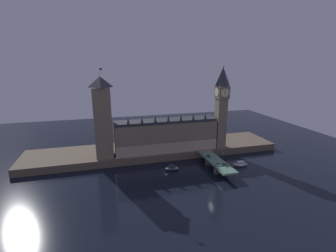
{
  "coord_description": "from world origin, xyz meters",
  "views": [
    {
      "loc": [
        -42.84,
        -162.98,
        79.81
      ],
      "look_at": [
        7.11,
        20.0,
        29.89
      ],
      "focal_mm": 26.0,
      "sensor_mm": 36.0,
      "label": 1
    }
  ],
  "objects_px": {
    "victoria_tower": "(103,118)",
    "pedestrian_near_rail": "(215,165)",
    "car_southbound_lead": "(225,165)",
    "street_lamp_near": "(219,164)",
    "pedestrian_far_rail": "(202,153)",
    "street_lamp_mid": "(223,155)",
    "boat_downstream": "(240,164)",
    "car_northbound_trail": "(218,164)",
    "car_northbound_lead": "(208,156)",
    "boat_upstream": "(172,169)",
    "clock_tower": "(221,105)"
  },
  "relations": [
    {
      "from": "street_lamp_mid",
      "to": "boat_downstream",
      "type": "relative_size",
      "value": 0.51
    },
    {
      "from": "clock_tower",
      "to": "street_lamp_mid",
      "type": "xyz_separation_m",
      "value": [
        -12.51,
        -30.69,
        -33.67
      ]
    },
    {
      "from": "street_lamp_near",
      "to": "clock_tower",
      "type": "bearing_deg",
      "value": 62.85
    },
    {
      "from": "car_northbound_lead",
      "to": "boat_downstream",
      "type": "height_order",
      "value": "car_northbound_lead"
    },
    {
      "from": "car_southbound_lead",
      "to": "street_lamp_near",
      "type": "xyz_separation_m",
      "value": [
        -7.88,
        -4.75,
        3.27
      ]
    },
    {
      "from": "car_northbound_trail",
      "to": "street_lamp_mid",
      "type": "height_order",
      "value": "street_lamp_mid"
    },
    {
      "from": "pedestrian_far_rail",
      "to": "boat_downstream",
      "type": "distance_m",
      "value": 31.09
    },
    {
      "from": "boat_upstream",
      "to": "boat_downstream",
      "type": "xyz_separation_m",
      "value": [
        54.82,
        -6.6,
        0.03
      ]
    },
    {
      "from": "boat_upstream",
      "to": "boat_downstream",
      "type": "distance_m",
      "value": 55.21
    },
    {
      "from": "clock_tower",
      "to": "boat_downstream",
      "type": "bearing_deg",
      "value": -84.38
    },
    {
      "from": "car_southbound_lead",
      "to": "boat_downstream",
      "type": "distance_m",
      "value": 21.46
    },
    {
      "from": "car_northbound_trail",
      "to": "pedestrian_far_rail",
      "type": "bearing_deg",
      "value": 96.05
    },
    {
      "from": "street_lamp_near",
      "to": "boat_downstream",
      "type": "bearing_deg",
      "value": 27.95
    },
    {
      "from": "car_northbound_lead",
      "to": "car_southbound_lead",
      "type": "distance_m",
      "value": 19.54
    },
    {
      "from": "clock_tower",
      "to": "street_lamp_near",
      "type": "height_order",
      "value": "clock_tower"
    },
    {
      "from": "car_northbound_lead",
      "to": "car_northbound_trail",
      "type": "xyz_separation_m",
      "value": [
        0.0,
        -17.15,
        0.02
      ]
    },
    {
      "from": "pedestrian_far_rail",
      "to": "boat_upstream",
      "type": "xyz_separation_m",
      "value": [
        -28.85,
        -9.42,
        -6.0
      ]
    },
    {
      "from": "victoria_tower",
      "to": "pedestrian_far_rail",
      "type": "xyz_separation_m",
      "value": [
        77.13,
        -17.87,
        -30.67
      ]
    },
    {
      "from": "clock_tower",
      "to": "car_northbound_trail",
      "type": "relative_size",
      "value": 15.86
    },
    {
      "from": "street_lamp_near",
      "to": "victoria_tower",
      "type": "bearing_deg",
      "value": 148.04
    },
    {
      "from": "clock_tower",
      "to": "street_lamp_mid",
      "type": "height_order",
      "value": "clock_tower"
    },
    {
      "from": "pedestrian_near_rail",
      "to": "street_lamp_mid",
      "type": "relative_size",
      "value": 0.29
    },
    {
      "from": "victoria_tower",
      "to": "car_northbound_trail",
      "type": "xyz_separation_m",
      "value": [
        79.62,
        -41.39,
        -30.9
      ]
    },
    {
      "from": "street_lamp_near",
      "to": "street_lamp_mid",
      "type": "relative_size",
      "value": 1.03
    },
    {
      "from": "car_southbound_lead",
      "to": "pedestrian_near_rail",
      "type": "relative_size",
      "value": 2.71
    },
    {
      "from": "boat_upstream",
      "to": "street_lamp_near",
      "type": "bearing_deg",
      "value": -35.9
    },
    {
      "from": "pedestrian_far_rail",
      "to": "street_lamp_near",
      "type": "bearing_deg",
      "value": -90.76
    },
    {
      "from": "pedestrian_near_rail",
      "to": "street_lamp_mid",
      "type": "xyz_separation_m",
      "value": [
        10.38,
        8.87,
        2.89
      ]
    },
    {
      "from": "victoria_tower",
      "to": "pedestrian_near_rail",
      "type": "bearing_deg",
      "value": -28.58
    },
    {
      "from": "car_southbound_lead",
      "to": "pedestrian_far_rail",
      "type": "height_order",
      "value": "pedestrian_far_rail"
    },
    {
      "from": "victoria_tower",
      "to": "pedestrian_near_rail",
      "type": "xyz_separation_m",
      "value": [
        77.13,
        -42.03,
        -30.6
      ]
    },
    {
      "from": "pedestrian_near_rail",
      "to": "car_southbound_lead",
      "type": "bearing_deg",
      "value": -8.38
    },
    {
      "from": "car_southbound_lead",
      "to": "car_northbound_trail",
      "type": "bearing_deg",
      "value": 160.82
    },
    {
      "from": "boat_downstream",
      "to": "car_southbound_lead",
      "type": "bearing_deg",
      "value": -153.44
    },
    {
      "from": "car_northbound_trail",
      "to": "pedestrian_near_rail",
      "type": "relative_size",
      "value": 2.56
    },
    {
      "from": "street_lamp_near",
      "to": "boat_downstream",
      "type": "height_order",
      "value": "street_lamp_near"
    },
    {
      "from": "pedestrian_far_rail",
      "to": "car_southbound_lead",
      "type": "bearing_deg",
      "value": -73.5
    },
    {
      "from": "victoria_tower",
      "to": "car_northbound_lead",
      "type": "distance_m",
      "value": 88.79
    },
    {
      "from": "street_lamp_near",
      "to": "car_northbound_lead",
      "type": "bearing_deg",
      "value": 83.02
    },
    {
      "from": "car_southbound_lead",
      "to": "street_lamp_mid",
      "type": "xyz_separation_m",
      "value": [
        2.89,
        9.97,
        3.17
      ]
    },
    {
      "from": "car_southbound_lead",
      "to": "street_lamp_near",
      "type": "bearing_deg",
      "value": -148.93
    },
    {
      "from": "boat_downstream",
      "to": "victoria_tower",
      "type": "bearing_deg",
      "value": 161.81
    },
    {
      "from": "car_northbound_trail",
      "to": "pedestrian_far_rail",
      "type": "distance_m",
      "value": 23.66
    },
    {
      "from": "pedestrian_far_rail",
      "to": "victoria_tower",
      "type": "bearing_deg",
      "value": 166.96
    },
    {
      "from": "boat_downstream",
      "to": "pedestrian_far_rail",
      "type": "bearing_deg",
      "value": 148.34
    },
    {
      "from": "boat_downstream",
      "to": "street_lamp_mid",
      "type": "bearing_deg",
      "value": 177.33
    },
    {
      "from": "pedestrian_near_rail",
      "to": "car_northbound_trail",
      "type": "bearing_deg",
      "value": 14.22
    },
    {
      "from": "victoria_tower",
      "to": "car_northbound_trail",
      "type": "bearing_deg",
      "value": -27.47
    },
    {
      "from": "pedestrian_near_rail",
      "to": "boat_downstream",
      "type": "distance_m",
      "value": 27.88
    },
    {
      "from": "boat_upstream",
      "to": "car_southbound_lead",
      "type": "bearing_deg",
      "value": -23.56
    }
  ]
}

